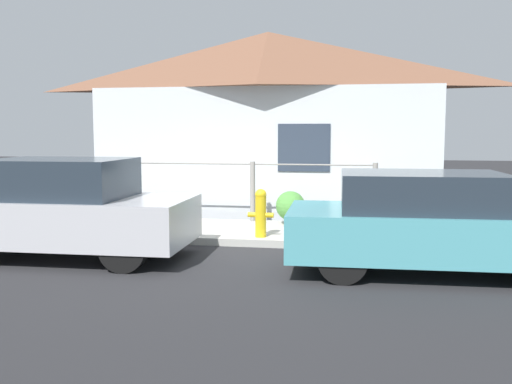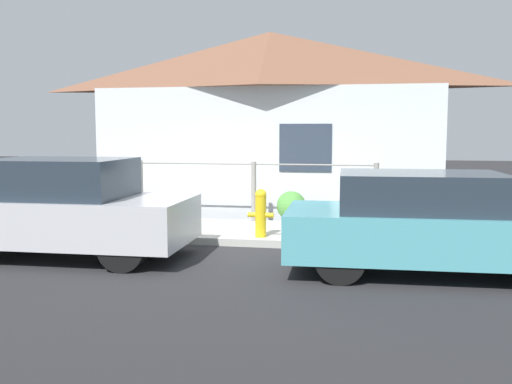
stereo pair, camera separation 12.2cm
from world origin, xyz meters
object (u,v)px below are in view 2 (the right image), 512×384
Objects in this scene: potted_plant_by_fence at (143,210)px; potted_plant_corner at (426,208)px; car_right at (428,223)px; fire_hydrant at (261,212)px; potted_plant_near_hydrant at (291,207)px; car_left at (68,209)px.

potted_plant_corner is (5.45, 0.34, 0.14)m from potted_plant_by_fence.
car_right is 3.01m from fire_hydrant.
potted_plant_near_hydrant is 2.52m from potted_plant_corner.
car_right reaches higher than potted_plant_near_hydrant.
potted_plant_corner is (2.52, 0.06, 0.04)m from potted_plant_near_hydrant.
car_right is 3.70m from potted_plant_near_hydrant.
car_left is 4.26m from potted_plant_near_hydrant.
car_left reaches higher than fire_hydrant.
car_left reaches higher than potted_plant_near_hydrant.
fire_hydrant is 2.82m from potted_plant_by_fence.
car_right is 5.73× the size of potted_plant_corner.
car_right reaches higher than fire_hydrant.
potted_plant_by_fence is (-2.92, -0.28, -0.11)m from potted_plant_near_hydrant.
potted_plant_corner reaches higher than potted_plant_near_hydrant.
car_right is at bearing -27.16° from potted_plant_by_fence.
fire_hydrant is 1.28× the size of potted_plant_near_hydrant.
car_right is at bearing -95.37° from potted_plant_corner.
car_left reaches higher than potted_plant_by_fence.
potted_plant_corner is (0.28, 2.99, -0.18)m from car_right.
potted_plant_near_hydrant is at bearing -178.72° from potted_plant_corner.
potted_plant_near_hydrant is (-2.24, 2.93, -0.22)m from car_right.
potted_plant_by_fence is (-5.17, 2.65, -0.32)m from car_right.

